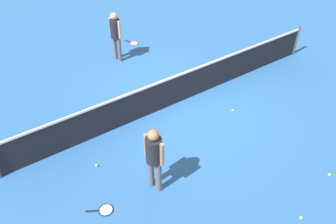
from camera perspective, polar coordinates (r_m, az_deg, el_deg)
name	(u,v)px	position (r m, az deg, el deg)	size (l,w,h in m)	color
ground_plane	(178,102)	(10.08, 1.63, 1.63)	(40.00, 40.00, 0.00)	#265693
court_net	(178,88)	(9.78, 1.68, 3.94)	(10.09, 0.09, 1.07)	#4C4C51
player_near_side	(154,156)	(7.13, -2.32, -7.22)	(0.42, 0.52, 1.70)	#595960
player_far_side	(116,33)	(11.71, -8.67, 12.82)	(0.41, 0.53, 1.70)	#595960
tennis_racket_near_player	(105,210)	(7.63, -10.44, -15.65)	(0.59, 0.43, 0.03)	black
tennis_racket_far_player	(133,43)	(13.12, -5.76, 11.26)	(0.41, 0.60, 0.03)	red
tennis_ball_near_player	(97,165)	(8.42, -11.71, -8.63)	(0.07, 0.07, 0.07)	#C6E033
tennis_ball_by_net	(301,218)	(7.87, 21.15, -16.03)	(0.07, 0.07, 0.07)	#C6E033
tennis_ball_midcourt	(329,175)	(8.88, 25.13, -9.38)	(0.07, 0.07, 0.07)	#C6E033
tennis_ball_baseline	(233,110)	(9.90, 10.67, 0.25)	(0.07, 0.07, 0.07)	#C6E033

